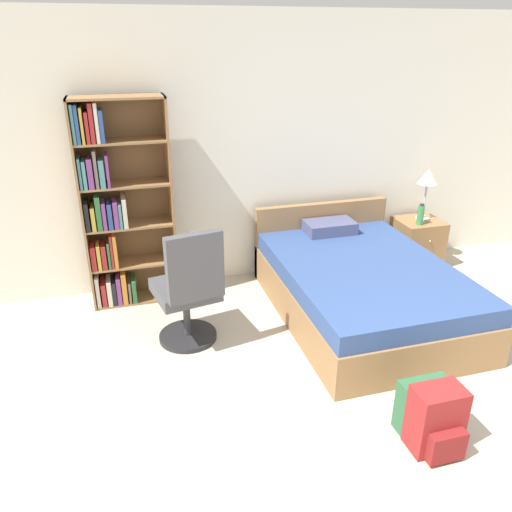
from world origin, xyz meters
name	(u,v)px	position (x,y,z in m)	size (l,w,h in m)	color
wall_back	(279,151)	(0.00, 3.23, 1.30)	(9.00, 0.06, 2.60)	silver
bookshelf	(116,211)	(-1.64, 2.97, 0.91)	(0.80, 0.32, 1.91)	olive
bed	(360,286)	(0.43, 2.13, 0.27)	(1.44, 2.08, 0.77)	olive
office_chair	(189,292)	(-1.14, 2.03, 0.49)	(0.56, 0.64, 1.05)	#232326
nightstand	(417,243)	(1.52, 2.93, 0.26)	(0.47, 0.46, 0.52)	olive
table_lamp	(428,180)	(1.57, 2.95, 0.97)	(0.21, 0.21, 0.56)	#B2B2B7
water_bottle	(421,215)	(1.45, 2.82, 0.63)	(0.07, 0.07, 0.23)	#3F8C4C
backpack_red	(437,421)	(0.13, 0.48, 0.21)	(0.31, 0.27, 0.44)	maroon
backpack_green	(424,408)	(0.14, 0.63, 0.17)	(0.33, 0.22, 0.37)	#2D603D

